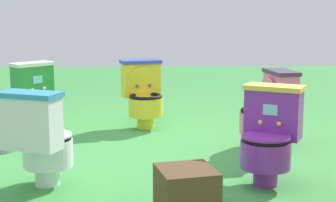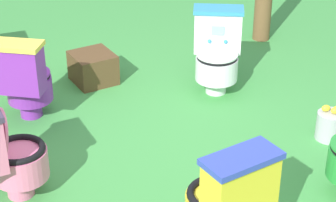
{
  "view_description": "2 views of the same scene",
  "coord_description": "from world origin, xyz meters",
  "px_view_note": "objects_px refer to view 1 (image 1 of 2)",
  "views": [
    {
      "loc": [
        -0.06,
        4.74,
        1.31
      ],
      "look_at": [
        -0.2,
        -0.29,
        0.42
      ],
      "focal_mm": 57.76,
      "sensor_mm": 36.0,
      "label": 1
    },
    {
      "loc": [
        -1.09,
        -3.62,
        2.5
      ],
      "look_at": [
        0.02,
        0.0,
        0.47
      ],
      "focal_mm": 65.04,
      "sensor_mm": 36.0,
      "label": 2
    }
  ],
  "objects_px": {
    "toilet_white": "(40,139)",
    "lemon_bucket": "(6,138)",
    "toilet_green": "(39,97)",
    "toilet_purple": "(269,134)",
    "small_crate": "(186,189)",
    "toilet_pink": "(269,108)",
    "toilet_yellow": "(143,93)"
  },
  "relations": [
    {
      "from": "toilet_green",
      "to": "toilet_purple",
      "type": "xyz_separation_m",
      "value": [
        -2.05,
        1.71,
        0.0
      ]
    },
    {
      "from": "toilet_white",
      "to": "lemon_bucket",
      "type": "height_order",
      "value": "toilet_white"
    },
    {
      "from": "toilet_pink",
      "to": "toilet_yellow",
      "type": "relative_size",
      "value": 1.0
    },
    {
      "from": "toilet_green",
      "to": "toilet_pink",
      "type": "bearing_deg",
      "value": 119.61
    },
    {
      "from": "toilet_purple",
      "to": "lemon_bucket",
      "type": "relative_size",
      "value": 2.63
    },
    {
      "from": "small_crate",
      "to": "lemon_bucket",
      "type": "xyz_separation_m",
      "value": [
        1.57,
        -1.52,
        -0.02
      ]
    },
    {
      "from": "toilet_white",
      "to": "lemon_bucket",
      "type": "distance_m",
      "value": 1.21
    },
    {
      "from": "toilet_green",
      "to": "toilet_yellow",
      "type": "height_order",
      "value": "same"
    },
    {
      "from": "toilet_green",
      "to": "lemon_bucket",
      "type": "xyz_separation_m",
      "value": [
        0.16,
        0.74,
        -0.25
      ]
    },
    {
      "from": "toilet_white",
      "to": "toilet_yellow",
      "type": "bearing_deg",
      "value": 91.64
    },
    {
      "from": "toilet_green",
      "to": "lemon_bucket",
      "type": "relative_size",
      "value": 2.63
    },
    {
      "from": "toilet_yellow",
      "to": "lemon_bucket",
      "type": "relative_size",
      "value": 2.63
    },
    {
      "from": "toilet_white",
      "to": "toilet_pink",
      "type": "xyz_separation_m",
      "value": [
        -1.89,
        -1.1,
        0.0
      ]
    },
    {
      "from": "small_crate",
      "to": "toilet_green",
      "type": "bearing_deg",
      "value": -58.0
    },
    {
      "from": "toilet_pink",
      "to": "small_crate",
      "type": "xyz_separation_m",
      "value": [
        0.87,
        1.56,
        -0.23
      ]
    },
    {
      "from": "toilet_yellow",
      "to": "lemon_bucket",
      "type": "distance_m",
      "value": 1.58
    },
    {
      "from": "toilet_purple",
      "to": "toilet_pink",
      "type": "height_order",
      "value": "same"
    },
    {
      "from": "small_crate",
      "to": "toilet_yellow",
      "type": "bearing_deg",
      "value": -82.65
    },
    {
      "from": "toilet_yellow",
      "to": "toilet_white",
      "type": "bearing_deg",
      "value": 54.57
    },
    {
      "from": "toilet_green",
      "to": "toilet_purple",
      "type": "distance_m",
      "value": 2.68
    },
    {
      "from": "toilet_green",
      "to": "small_crate",
      "type": "distance_m",
      "value": 2.66
    },
    {
      "from": "toilet_green",
      "to": "lemon_bucket",
      "type": "height_order",
      "value": "toilet_green"
    },
    {
      "from": "toilet_white",
      "to": "toilet_green",
      "type": "bearing_deg",
      "value": 123.23
    },
    {
      "from": "toilet_purple",
      "to": "toilet_pink",
      "type": "relative_size",
      "value": 1.0
    },
    {
      "from": "toilet_pink",
      "to": "toilet_white",
      "type": "bearing_deg",
      "value": 110.54
    },
    {
      "from": "toilet_purple",
      "to": "lemon_bucket",
      "type": "distance_m",
      "value": 2.43
    },
    {
      "from": "toilet_white",
      "to": "toilet_yellow",
      "type": "height_order",
      "value": "same"
    },
    {
      "from": "toilet_green",
      "to": "toilet_yellow",
      "type": "distance_m",
      "value": 1.11
    },
    {
      "from": "toilet_green",
      "to": "toilet_white",
      "type": "xyz_separation_m",
      "value": [
        -0.38,
        1.79,
        0.0
      ]
    },
    {
      "from": "small_crate",
      "to": "lemon_bucket",
      "type": "relative_size",
      "value": 1.35
    },
    {
      "from": "toilet_pink",
      "to": "lemon_bucket",
      "type": "xyz_separation_m",
      "value": [
        2.43,
        0.04,
        -0.26
      ]
    },
    {
      "from": "toilet_purple",
      "to": "toilet_yellow",
      "type": "xyz_separation_m",
      "value": [
        0.96,
        -1.92,
        0.0
      ]
    }
  ]
}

